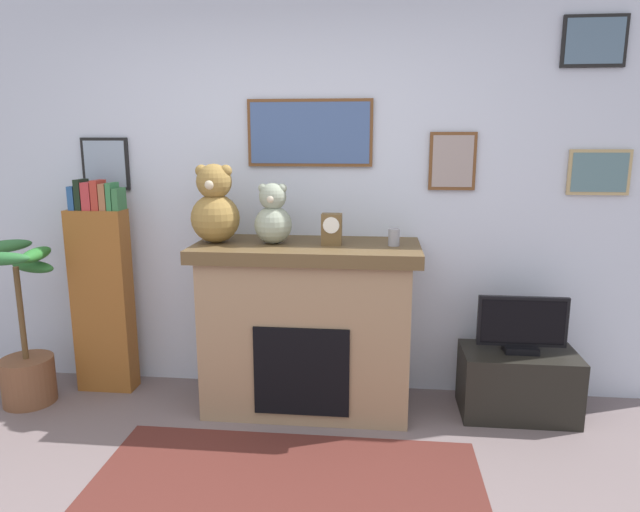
% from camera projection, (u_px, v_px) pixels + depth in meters
% --- Properties ---
extents(back_wall, '(5.20, 0.15, 2.60)m').
position_uv_depth(back_wall, '(294.00, 199.00, 3.77)').
color(back_wall, silver).
rests_on(back_wall, ground_plane).
extents(fireplace, '(1.38, 0.66, 1.07)m').
position_uv_depth(fireplace, '(308.00, 325.00, 3.56)').
color(fireplace, '#967959').
rests_on(fireplace, ground_plane).
extents(bookshelf, '(0.38, 0.16, 1.45)m').
position_uv_depth(bookshelf, '(102.00, 293.00, 3.77)').
color(bookshelf, brown).
rests_on(bookshelf, ground_plane).
extents(potted_plant, '(0.53, 0.56, 1.06)m').
position_uv_depth(potted_plant, '(23.00, 344.00, 3.61)').
color(potted_plant, brown).
rests_on(potted_plant, ground_plane).
extents(tv_stand, '(0.70, 0.40, 0.41)m').
position_uv_depth(tv_stand, '(518.00, 383.00, 3.50)').
color(tv_stand, black).
rests_on(tv_stand, ground_plane).
extents(television, '(0.54, 0.14, 0.35)m').
position_uv_depth(television, '(522.00, 326.00, 3.42)').
color(television, black).
rests_on(television, tv_stand).
extents(area_rug, '(1.98, 1.16, 0.01)m').
position_uv_depth(area_rug, '(283.00, 495.00, 2.72)').
color(area_rug, '#50231D').
rests_on(area_rug, ground_plane).
extents(candle_jar, '(0.07, 0.07, 0.10)m').
position_uv_depth(candle_jar, '(394.00, 237.00, 3.37)').
color(candle_jar, gray).
rests_on(candle_jar, fireplace).
extents(mantel_clock, '(0.12, 0.09, 0.19)m').
position_uv_depth(mantel_clock, '(332.00, 229.00, 3.40)').
color(mantel_clock, brown).
rests_on(mantel_clock, fireplace).
extents(teddy_bear_grey, '(0.30, 0.30, 0.49)m').
position_uv_depth(teddy_bear_grey, '(215.00, 208.00, 3.45)').
color(teddy_bear_grey, olive).
rests_on(teddy_bear_grey, fireplace).
extents(teddy_bear_cream, '(0.23, 0.23, 0.37)m').
position_uv_depth(teddy_bear_cream, '(273.00, 216.00, 3.42)').
color(teddy_bear_cream, gray).
rests_on(teddy_bear_cream, fireplace).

